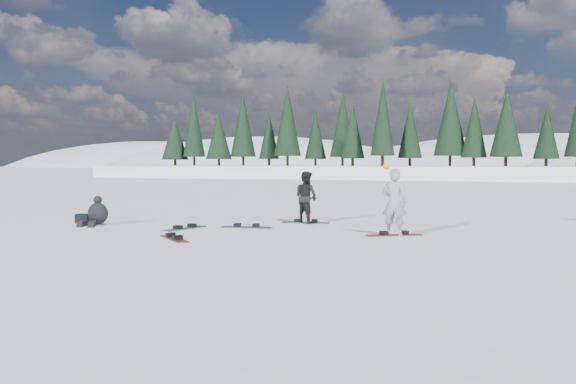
# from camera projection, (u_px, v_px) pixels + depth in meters

# --- Properties ---
(ground) EXTENTS (420.00, 420.00, 0.00)m
(ground) POSITION_uv_depth(u_px,v_px,m) (311.00, 236.00, 14.64)
(ground) COLOR white
(ground) RESTS_ON ground
(alpine_backdrop) EXTENTS (412.50, 227.00, 53.20)m
(alpine_backdrop) POSITION_uv_depth(u_px,v_px,m) (435.00, 208.00, 197.56)
(alpine_backdrop) COLOR white
(alpine_backdrop) RESTS_ON ground
(snowboarder_woman) EXTENTS (0.67, 0.46, 1.92)m
(snowboarder_woman) POSITION_uv_depth(u_px,v_px,m) (394.00, 202.00, 14.64)
(snowboarder_woman) COLOR #AAAAAF
(snowboarder_woman) RESTS_ON ground
(snowboarder_man) EXTENTS (1.00, 0.91, 1.65)m
(snowboarder_man) POSITION_uv_depth(u_px,v_px,m) (306.00, 197.00, 17.75)
(snowboarder_man) COLOR black
(snowboarder_man) RESTS_ON ground
(seated_rider) EXTENTS (0.81, 1.17, 0.90)m
(seated_rider) POSITION_uv_depth(u_px,v_px,m) (97.00, 214.00, 17.22)
(seated_rider) COLOR black
(seated_rider) RESTS_ON ground
(gear_bag) EXTENTS (0.48, 0.35, 0.30)m
(gear_bag) POSITION_uv_depth(u_px,v_px,m) (84.00, 219.00, 17.70)
(gear_bag) COLOR black
(gear_bag) RESTS_ON ground
(snowboard_woman) EXTENTS (1.45, 0.97, 0.03)m
(snowboard_woman) POSITION_uv_depth(u_px,v_px,m) (394.00, 235.00, 14.69)
(snowboard_woman) COLOR #9C4322
(snowboard_woman) RESTS_ON ground
(snowboard_man) EXTENTS (1.52, 0.47, 0.03)m
(snowboard_man) POSITION_uv_depth(u_px,v_px,m) (306.00, 223.00, 17.79)
(snowboard_man) COLOR #177381
(snowboard_man) RESTS_ON ground
(snowboard_loose_c) EXTENTS (1.53, 0.53, 0.03)m
(snowboard_loose_c) POSITION_uv_depth(u_px,v_px,m) (247.00, 227.00, 16.52)
(snowboard_loose_c) COLOR #1C3D9E
(snowboard_loose_c) RESTS_ON ground
(snowboard_loose_b) EXTENTS (1.31, 1.20, 0.03)m
(snowboard_loose_b) POSITION_uv_depth(u_px,v_px,m) (174.00, 239.00, 14.03)
(snowboard_loose_b) COLOR maroon
(snowboard_loose_b) RESTS_ON ground
(snowboard_loose_a) EXTENTS (0.67, 1.52, 0.03)m
(snowboard_loose_a) POSITION_uv_depth(u_px,v_px,m) (185.00, 228.00, 16.22)
(snowboard_loose_a) COLOR #156B78
(snowboard_loose_a) RESTS_ON ground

